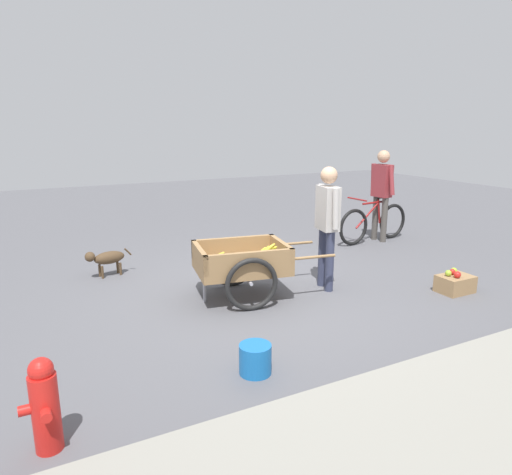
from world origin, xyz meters
The scene contains 9 objects.
ground_plane centered at (0.00, 0.00, 0.00)m, with size 24.00×24.00×0.00m, color #56565B.
fruit_cart centered at (0.33, 0.02, 0.43)m, with size 1.76×1.06×0.72m.
vendor_person centered at (-0.79, 0.21, 0.96)m, with size 0.26×0.53×1.60m.
bicycle centered at (-3.03, -1.44, 0.35)m, with size 1.66×0.46×0.85m.
cyclist_person centered at (-3.18, -1.45, 1.00)m, with size 0.23×0.57×1.66m.
dog centered at (1.70, -1.61, 0.27)m, with size 0.67×0.26×0.40m.
fire_hydrant centered at (2.70, 1.95, 0.33)m, with size 0.25×0.25×0.67m.
plastic_bucket centered at (1.02, 1.71, 0.13)m, with size 0.28×0.28×0.27m, color #1966B2.
apple_crate centered at (-2.19, 1.10, 0.12)m, with size 0.44×0.32×0.31m.
Camera 1 is at (2.69, 4.97, 2.13)m, focal length 32.52 mm.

